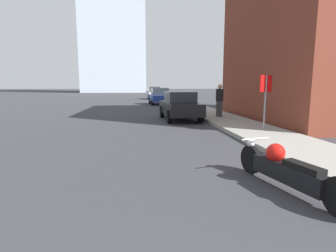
{
  "coord_description": "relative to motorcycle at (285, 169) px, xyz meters",
  "views": [
    {
      "loc": [
        1.05,
        0.69,
        1.78
      ],
      "look_at": [
        1.78,
        7.38,
        0.76
      ],
      "focal_mm": 28.0,
      "sensor_mm": 36.0,
      "label": 1
    }
  ],
  "objects": [
    {
      "name": "parked_car_blue",
      "position": [
        -0.44,
        22.19,
        0.43
      ],
      "size": [
        2.11,
        4.16,
        1.63
      ],
      "rotation": [
        0.0,
        0.0,
        0.06
      ],
      "color": "#1E3899",
      "rests_on": "ground_plane"
    },
    {
      "name": "parked_car_white",
      "position": [
        -0.32,
        33.07,
        0.49
      ],
      "size": [
        1.86,
        4.13,
        1.74
      ],
      "rotation": [
        0.0,
        0.0,
        0.01
      ],
      "color": "silver",
      "rests_on": "ground_plane"
    },
    {
      "name": "parked_car_black",
      "position": [
        -0.32,
        9.79,
        0.39
      ],
      "size": [
        1.95,
        4.14,
        1.5
      ],
      "rotation": [
        0.0,
        0.0,
        0.05
      ],
      "color": "black",
      "rests_on": "ground_plane"
    },
    {
      "name": "sidewalk",
      "position": [
        1.96,
        35.21,
        -0.3
      ],
      "size": [
        2.25,
        240.0,
        0.15
      ],
      "color": "gray",
      "rests_on": "ground_plane"
    },
    {
      "name": "pedestrian",
      "position": [
        1.85,
        9.75,
        0.68
      ],
      "size": [
        0.36,
        0.25,
        1.75
      ],
      "color": "#38383D",
      "rests_on": "sidewalk"
    },
    {
      "name": "motorcycle",
      "position": [
        0.0,
        0.0,
        0.0
      ],
      "size": [
        0.83,
        2.53,
        0.77
      ],
      "rotation": [
        0.0,
        0.0,
        0.22
      ],
      "color": "black",
      "rests_on": "ground_plane"
    },
    {
      "name": "stop_sign",
      "position": [
        2.16,
        5.18,
        1.17
      ],
      "size": [
        0.57,
        0.26,
        2.03
      ],
      "color": "slate",
      "rests_on": "sidewalk"
    },
    {
      "name": "distant_tower",
      "position": [
        -9.71,
        81.04,
        26.97
      ],
      "size": [
        18.52,
        18.52,
        54.69
      ],
      "color": "silver",
      "rests_on": "ground_plane"
    }
  ]
}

